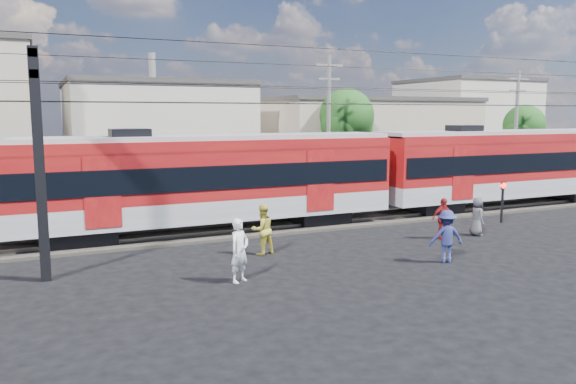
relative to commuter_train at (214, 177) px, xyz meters
name	(u,v)px	position (x,y,z in m)	size (l,w,h in m)	color
ground	(386,272)	(3.24, -8.00, -2.40)	(120.00, 120.00, 0.00)	black
track_bed	(285,225)	(3.24, 0.00, -2.34)	(70.00, 3.40, 0.12)	#2D2823
rail_near	(292,226)	(3.24, -0.75, -2.22)	(70.00, 0.12, 0.12)	#59544C
rail_far	(278,220)	(3.24, 0.75, -2.22)	(70.00, 0.12, 0.12)	#59544C
commuter_train	(214,177)	(0.00, 0.00, 0.00)	(50.30, 3.08, 4.17)	black
catenary	(74,112)	(-5.41, 0.00, 2.73)	(70.00, 9.30, 7.52)	black
building_midwest	(154,133)	(1.24, 19.00, 1.25)	(12.24, 12.24, 7.30)	#BBB2A4
building_mideast	(363,138)	(17.24, 16.00, 0.75)	(16.32, 10.20, 6.30)	tan
building_east	(465,123)	(31.24, 20.00, 1.75)	(10.20, 10.20, 8.30)	#BBB2A4
utility_pole_mid	(329,123)	(9.24, 7.00, 2.13)	(1.80, 0.24, 8.50)	slate
utility_pole_east	(516,125)	(23.24, 6.00, 1.88)	(1.80, 0.24, 8.00)	slate
tree_near	(348,120)	(12.43, 10.09, 2.26)	(3.82, 3.64, 6.72)	#382619
tree_far	(525,128)	(27.43, 9.09, 1.59)	(3.36, 3.12, 5.76)	#382619
pedestrian_a	(240,250)	(-1.40, -7.08, -1.43)	(0.71, 0.47, 1.95)	white
pedestrian_b	(262,229)	(0.47, -4.23, -1.48)	(0.89, 0.70, 1.84)	gold
pedestrian_c	(446,236)	(5.79, -7.86, -1.50)	(1.17, 0.67, 1.81)	navy
pedestrian_d	(443,218)	(8.10, -4.90, -1.56)	(0.98, 0.41, 1.68)	maroon
pedestrian_e	(477,216)	(9.84, -4.97, -1.60)	(0.79, 0.51, 1.61)	#444549
car_silver	(571,175)	(28.23, 5.39, -1.70)	(1.67, 4.15, 1.41)	#BABDC2
crossing_signal	(503,194)	(12.85, -3.34, -1.06)	(0.28, 0.28, 1.93)	black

